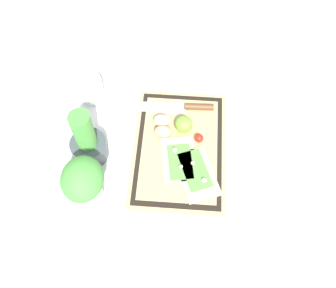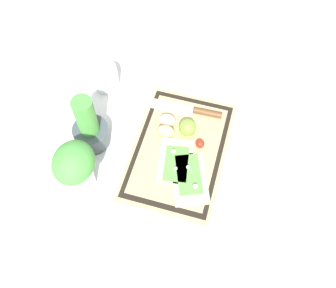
{
  "view_description": "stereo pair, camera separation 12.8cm",
  "coord_description": "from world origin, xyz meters",
  "px_view_note": "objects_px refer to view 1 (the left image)",
  "views": [
    {
      "loc": [
        -0.63,
        -0.01,
        1.15
      ],
      "look_at": [
        0.0,
        0.04,
        0.04
      ],
      "focal_mm": 42.0,
      "sensor_mm": 36.0,
      "label": 1
    },
    {
      "loc": [
        -0.61,
        -0.13,
        1.15
      ],
      "look_at": [
        0.0,
        0.04,
        0.04
      ],
      "focal_mm": 42.0,
      "sensor_mm": 36.0,
      "label": 2
    }
  ],
  "objects_px": {
    "egg_pink": "(162,121)",
    "herb_pot": "(87,142)",
    "sauce_jar": "(91,89)",
    "cherry_tomato_red": "(199,138)",
    "pizza_slice_near": "(196,173)",
    "pizza_slice_far": "(180,160)",
    "herb_glass": "(84,183)",
    "lime": "(184,124)",
    "knife": "(188,107)",
    "egg_brown": "(163,131)"
  },
  "relations": [
    {
      "from": "herb_pot",
      "to": "sauce_jar",
      "type": "relative_size",
      "value": 2.24
    },
    {
      "from": "egg_brown",
      "to": "sauce_jar",
      "type": "xyz_separation_m",
      "value": [
        0.15,
        0.27,
        0.0
      ]
    },
    {
      "from": "egg_pink",
      "to": "sauce_jar",
      "type": "relative_size",
      "value": 0.59
    },
    {
      "from": "herb_pot",
      "to": "herb_glass",
      "type": "xyz_separation_m",
      "value": [
        -0.16,
        -0.03,
        0.04
      ]
    },
    {
      "from": "knife",
      "to": "sauce_jar",
      "type": "distance_m",
      "value": 0.35
    },
    {
      "from": "pizza_slice_far",
      "to": "egg_pink",
      "type": "xyz_separation_m",
      "value": [
        0.14,
        0.07,
        0.02
      ]
    },
    {
      "from": "sauce_jar",
      "to": "herb_glass",
      "type": "relative_size",
      "value": 0.48
    },
    {
      "from": "herb_glass",
      "to": "cherry_tomato_red",
      "type": "bearing_deg",
      "value": -55.45
    },
    {
      "from": "herb_pot",
      "to": "sauce_jar",
      "type": "distance_m",
      "value": 0.24
    },
    {
      "from": "pizza_slice_near",
      "to": "herb_glass",
      "type": "height_order",
      "value": "herb_glass"
    },
    {
      "from": "pizza_slice_far",
      "to": "cherry_tomato_red",
      "type": "xyz_separation_m",
      "value": [
        0.08,
        -0.06,
        0.01
      ]
    },
    {
      "from": "lime",
      "to": "sauce_jar",
      "type": "relative_size",
      "value": 0.6
    },
    {
      "from": "pizza_slice_far",
      "to": "egg_pink",
      "type": "relative_size",
      "value": 3.05
    },
    {
      "from": "herb_glass",
      "to": "egg_pink",
      "type": "bearing_deg",
      "value": -35.35
    },
    {
      "from": "pizza_slice_near",
      "to": "egg_pink",
      "type": "relative_size",
      "value": 3.52
    },
    {
      "from": "pizza_slice_near",
      "to": "knife",
      "type": "relative_size",
      "value": 0.77
    },
    {
      "from": "pizza_slice_far",
      "to": "egg_brown",
      "type": "height_order",
      "value": "egg_brown"
    },
    {
      "from": "egg_brown",
      "to": "herb_glass",
      "type": "relative_size",
      "value": 0.28
    },
    {
      "from": "cherry_tomato_red",
      "to": "herb_glass",
      "type": "distance_m",
      "value": 0.4
    },
    {
      "from": "pizza_slice_far",
      "to": "cherry_tomato_red",
      "type": "height_order",
      "value": "cherry_tomato_red"
    },
    {
      "from": "pizza_slice_near",
      "to": "pizza_slice_far",
      "type": "height_order",
      "value": "same"
    },
    {
      "from": "herb_pot",
      "to": "knife",
      "type": "bearing_deg",
      "value": -58.1
    },
    {
      "from": "herb_glass",
      "to": "herb_pot",
      "type": "bearing_deg",
      "value": 9.52
    },
    {
      "from": "egg_brown",
      "to": "knife",
      "type": "bearing_deg",
      "value": -34.37
    },
    {
      "from": "knife",
      "to": "egg_brown",
      "type": "distance_m",
      "value": 0.14
    },
    {
      "from": "sauce_jar",
      "to": "herb_glass",
      "type": "bearing_deg",
      "value": -171.16
    },
    {
      "from": "egg_pink",
      "to": "herb_pot",
      "type": "bearing_deg",
      "value": 118.42
    },
    {
      "from": "lime",
      "to": "cherry_tomato_red",
      "type": "distance_m",
      "value": 0.07
    },
    {
      "from": "egg_pink",
      "to": "sauce_jar",
      "type": "bearing_deg",
      "value": 66.88
    },
    {
      "from": "egg_pink",
      "to": "herb_pot",
      "type": "height_order",
      "value": "herb_pot"
    },
    {
      "from": "sauce_jar",
      "to": "egg_brown",
      "type": "bearing_deg",
      "value": -119.99
    },
    {
      "from": "cherry_tomato_red",
      "to": "herb_pot",
      "type": "bearing_deg",
      "value": 100.59
    },
    {
      "from": "egg_pink",
      "to": "herb_glass",
      "type": "xyz_separation_m",
      "value": [
        -0.28,
        0.2,
        0.08
      ]
    },
    {
      "from": "cherry_tomato_red",
      "to": "pizza_slice_near",
      "type": "bearing_deg",
      "value": 178.16
    },
    {
      "from": "cherry_tomato_red",
      "to": "herb_pot",
      "type": "distance_m",
      "value": 0.36
    },
    {
      "from": "lime",
      "to": "herb_glass",
      "type": "height_order",
      "value": "herb_glass"
    },
    {
      "from": "pizza_slice_far",
      "to": "sauce_jar",
      "type": "distance_m",
      "value": 0.41
    },
    {
      "from": "cherry_tomato_red",
      "to": "herb_pot",
      "type": "relative_size",
      "value": 0.13
    },
    {
      "from": "pizza_slice_near",
      "to": "lime",
      "type": "distance_m",
      "value": 0.17
    },
    {
      "from": "knife",
      "to": "pizza_slice_far",
      "type": "bearing_deg",
      "value": 175.42
    },
    {
      "from": "pizza_slice_far",
      "to": "pizza_slice_near",
      "type": "bearing_deg",
      "value": -129.27
    },
    {
      "from": "pizza_slice_near",
      "to": "egg_pink",
      "type": "bearing_deg",
      "value": 34.29
    },
    {
      "from": "egg_pink",
      "to": "cherry_tomato_red",
      "type": "height_order",
      "value": "egg_pink"
    },
    {
      "from": "pizza_slice_far",
      "to": "knife",
      "type": "bearing_deg",
      "value": -4.58
    },
    {
      "from": "egg_brown",
      "to": "sauce_jar",
      "type": "height_order",
      "value": "sauce_jar"
    },
    {
      "from": "herb_glass",
      "to": "pizza_slice_far",
      "type": "bearing_deg",
      "value": -61.53
    },
    {
      "from": "egg_brown",
      "to": "sauce_jar",
      "type": "distance_m",
      "value": 0.31
    },
    {
      "from": "lime",
      "to": "egg_pink",
      "type": "bearing_deg",
      "value": 78.19
    },
    {
      "from": "egg_brown",
      "to": "herb_pot",
      "type": "distance_m",
      "value": 0.25
    },
    {
      "from": "pizza_slice_near",
      "to": "lime",
      "type": "height_order",
      "value": "lime"
    }
  ]
}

